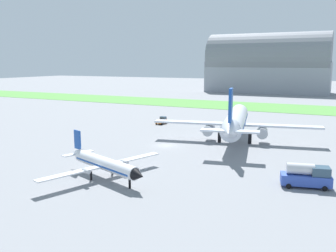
{
  "coord_description": "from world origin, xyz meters",
  "views": [
    {
      "loc": [
        31.59,
        -64.54,
        16.74
      ],
      "look_at": [
        -2.23,
        5.62,
        3.0
      ],
      "focal_mm": 38.6,
      "sensor_mm": 36.0,
      "label": 1
    }
  ],
  "objects": [
    {
      "name": "airplane_midfield_jet",
      "position": [
        11.76,
        9.46,
        4.46
      ],
      "size": [
        34.8,
        34.32,
        12.39
      ],
      "rotation": [
        0.0,
        0.0,
        1.77
      ],
      "color": "silver",
      "rests_on": "ground_plane"
    },
    {
      "name": "fuel_truck_midfield",
      "position": [
        28.15,
        -14.06,
        1.58
      ],
      "size": [
        6.87,
        3.8,
        3.29
      ],
      "rotation": [
        0.0,
        0.0,
        0.23
      ],
      "color": "#334FB2",
      "rests_on": "ground_plane"
    },
    {
      "name": "grass_taxiway_strip",
      "position": [
        0.0,
        74.05,
        0.04
      ],
      "size": [
        360.0,
        28.0,
        0.08
      ],
      "primitive_type": "cube",
      "color": "#549342",
      "rests_on": "ground_plane"
    },
    {
      "name": "airplane_foreground_turboprop",
      "position": [
        1.13,
        -22.88,
        2.27
      ],
      "size": [
        17.19,
        19.87,
        6.19
      ],
      "rotation": [
        0.0,
        0.0,
        5.94
      ],
      "color": "white",
      "rests_on": "ground_plane"
    },
    {
      "name": "pushback_tug_near_gate",
      "position": [
        -12.68,
        23.3,
        0.91
      ],
      "size": [
        2.14,
        3.65,
        1.95
      ],
      "rotation": [
        0.0,
        0.0,
        1.54
      ],
      "color": "orange",
      "rests_on": "ground_plane"
    },
    {
      "name": "hangar_distant",
      "position": [
        -7.28,
        145.24,
        15.49
      ],
      "size": [
        66.6,
        26.86,
        33.01
      ],
      "color": "#9399A3",
      "rests_on": "ground_plane"
    },
    {
      "name": "ground_plane",
      "position": [
        0.0,
        0.0,
        0.0
      ],
      "size": [
        600.0,
        600.0,
        0.0
      ],
      "primitive_type": "plane",
      "color": "gray"
    }
  ]
}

